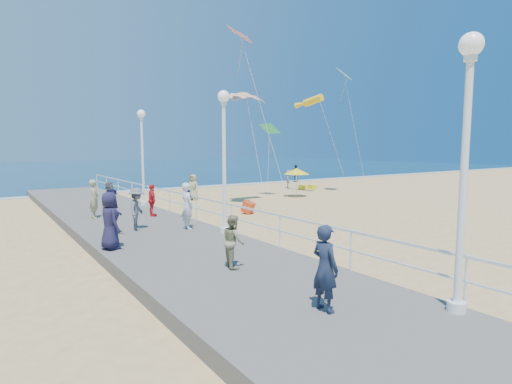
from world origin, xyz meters
TOP-DOWN VIEW (x-y plane):
  - ground at (0.00, 0.00)m, footprint 160.00×160.00m
  - ocean at (0.00, 65.00)m, footprint 160.00×90.00m
  - surf_line at (0.00, 20.50)m, footprint 160.00×1.20m
  - boardwalk at (-7.50, 0.00)m, footprint 5.00×44.00m
  - railing at (-5.05, 0.00)m, footprint 0.05×42.00m
  - lamp_post_near at (-5.35, -9.00)m, footprint 0.44×0.44m
  - lamp_post_mid at (-5.35, 0.00)m, footprint 0.44×0.44m
  - lamp_post_far at (-5.35, 9.00)m, footprint 0.44×0.44m
  - woman_holding_toddler at (-6.22, 1.44)m, footprint 0.45×0.68m
  - toddler_held at (-6.07, 1.59)m, footprint 0.28×0.36m
  - spectator_0 at (-7.45, -7.47)m, footprint 0.43×0.64m
  - spectator_1 at (-7.40, -3.96)m, footprint 0.71×0.82m
  - spectator_2 at (-7.89, 2.48)m, footprint 1.11×1.23m
  - spectator_3 at (-6.29, 5.13)m, footprint 0.50×0.94m
  - spectator_4 at (-9.60, -0.07)m, footprint 0.70×0.97m
  - spectator_5 at (-7.45, 8.08)m, footprint 1.11×1.41m
  - spectator_6 at (-8.62, 6.21)m, footprint 0.60×0.74m
  - spectator_7 at (-8.95, 2.01)m, footprint 0.88×1.00m
  - beach_walker_a at (9.93, 14.68)m, footprint 1.16×1.23m
  - beach_walker_b at (15.05, 19.66)m, footprint 1.18×0.77m
  - beach_walker_c at (-0.74, 12.17)m, footprint 0.94×1.05m
  - box_kite at (-0.86, 5.12)m, footprint 0.84×0.89m
  - beach_umbrella at (6.38, 9.48)m, footprint 1.90×1.90m
  - beach_chair_left at (11.12, 12.85)m, footprint 0.55×0.55m
  - beach_chair_right at (10.27, 13.20)m, footprint 0.55×0.55m
  - kite_parafoil at (1.50, 8.76)m, footprint 2.61×0.94m
  - kite_windsock at (8.65, 10.26)m, footprint 1.03×2.82m
  - kite_diamond_multi at (10.75, 9.09)m, footprint 1.63×1.50m
  - kite_diamond_green at (4.96, 10.93)m, footprint 1.27×1.41m
  - kite_diamond_redwhite at (-0.27, 6.78)m, footprint 1.86×1.85m

SIDE VIEW (x-z plane):
  - ground at x=0.00m, z-range 0.00..0.00m
  - ocean at x=0.00m, z-range -0.01..0.04m
  - surf_line at x=0.00m, z-range 0.01..0.05m
  - boardwalk at x=-7.50m, z-range 0.00..0.40m
  - beach_chair_left at x=11.12m, z-range 0.00..0.40m
  - beach_chair_right at x=10.27m, z-range 0.00..0.40m
  - box_kite at x=-0.86m, z-range -0.07..0.67m
  - beach_walker_a at x=9.93m, z-range 0.00..1.67m
  - beach_walker_c at x=-0.74m, z-range 0.00..1.81m
  - beach_walker_b at x=15.05m, z-range 0.00..1.86m
  - spectator_1 at x=-7.40m, z-range 0.40..1.83m
  - spectator_5 at x=-7.45m, z-range 0.40..1.90m
  - spectator_3 at x=-6.29m, z-range 0.40..1.93m
  - spectator_2 at x=-7.89m, z-range 0.40..2.06m
  - railing at x=-5.05m, z-range 0.98..1.53m
  - spectator_7 at x=-8.95m, z-range 0.40..2.12m
  - spectator_0 at x=-7.45m, z-range 0.40..2.13m
  - spectator_6 at x=-8.62m, z-range 0.40..2.17m
  - spectator_4 at x=-9.60m, z-range 0.40..2.24m
  - woman_holding_toddler at x=-6.22m, z-range 0.40..2.25m
  - toddler_held at x=-6.07m, z-range 1.25..1.99m
  - beach_umbrella at x=6.38m, z-range 0.84..2.98m
  - lamp_post_near at x=-5.35m, z-range 1.00..6.32m
  - lamp_post_mid at x=-5.35m, z-range 1.00..6.32m
  - lamp_post_far at x=-5.35m, z-range 1.00..6.32m
  - kite_diamond_green at x=4.96m, z-range 4.70..5.37m
  - kite_parafoil at x=1.50m, z-range 6.67..7.33m
  - kite_windsock at x=8.65m, z-range 6.72..7.83m
  - kite_diamond_multi at x=10.75m, z-range 8.88..9.75m
  - kite_diamond_redwhite at x=-0.27m, z-range 9.63..10.37m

